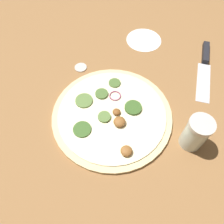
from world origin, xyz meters
name	(u,v)px	position (x,y,z in m)	size (l,w,h in m)	color
ground_plane	(112,116)	(0.00, 0.00, 0.00)	(3.00, 3.00, 0.00)	olive
pizza	(112,114)	(0.00, 0.00, 0.01)	(0.35, 0.35, 0.03)	beige
knife	(205,61)	(-0.20, 0.33, 0.01)	(0.26, 0.11, 0.02)	silver
spice_jar	(196,133)	(0.09, 0.21, 0.05)	(0.06, 0.06, 0.10)	silver
loose_cap	(81,67)	(-0.19, -0.10, 0.00)	(0.04, 0.04, 0.01)	beige
flour_patch	(144,40)	(-0.32, 0.13, 0.00)	(0.13, 0.13, 0.00)	white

